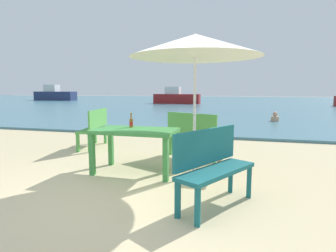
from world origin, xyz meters
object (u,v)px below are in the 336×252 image
(side_table_wood, at_px, (219,154))
(bench_teal_center, at_px, (212,163))
(patio_umbrella, at_px, (195,46))
(bench_green_right, at_px, (193,132))
(swimmer_person, at_px, (275,117))
(boat_tanker, at_px, (176,98))
(beer_bottle_amber, at_px, (131,122))
(picnic_table_green, at_px, (135,135))
(bench_green_left, at_px, (95,126))
(boat_cargo_ship, at_px, (55,95))

(side_table_wood, xyz_separation_m, bench_teal_center, (0.02, -1.30, 0.19))
(patio_umbrella, distance_m, bench_green_right, 2.00)
(swimmer_person, relative_size, boat_tanker, 0.09)
(bench_teal_center, distance_m, bench_green_right, 2.45)
(beer_bottle_amber, bearing_deg, picnic_table_green, -52.12)
(patio_umbrella, bearing_deg, swimmer_person, 76.00)
(bench_green_left, height_order, boat_tanker, boat_tanker)
(boat_tanker, distance_m, boat_cargo_ship, 17.69)
(patio_umbrella, xyz_separation_m, bench_teal_center, (0.43, -1.14, -1.58))
(bench_green_left, relative_size, swimmer_person, 3.03)
(beer_bottle_amber, height_order, boat_tanker, boat_tanker)
(bench_teal_center, relative_size, boat_tanker, 0.27)
(bench_green_left, xyz_separation_m, bench_green_right, (2.53, -0.39, 0.00))
(bench_teal_center, xyz_separation_m, bench_green_right, (-0.66, 2.36, 0.00))
(boat_cargo_ship, bearing_deg, boat_tanker, -13.79)
(beer_bottle_amber, bearing_deg, side_table_wood, 2.07)
(side_table_wood, distance_m, swimmer_person, 8.31)
(side_table_wood, relative_size, bench_green_left, 0.43)
(patio_umbrella, xyz_separation_m, boat_cargo_ship, (-22.91, 26.46, -1.32))
(side_table_wood, bearing_deg, bench_green_left, 155.45)
(beer_bottle_amber, height_order, bench_green_left, beer_bottle_amber)
(bench_green_right, bearing_deg, beer_bottle_amber, -129.80)
(boat_tanker, bearing_deg, picnic_table_green, -78.06)
(beer_bottle_amber, distance_m, boat_tanker, 22.60)
(side_table_wood, bearing_deg, bench_green_right, 121.05)
(side_table_wood, bearing_deg, boat_tanker, 105.52)
(patio_umbrella, distance_m, side_table_wood, 1.82)
(side_table_wood, bearing_deg, patio_umbrella, -158.34)
(bench_green_left, distance_m, boat_tanker, 20.84)
(beer_bottle_amber, height_order, bench_green_right, beer_bottle_amber)
(bench_teal_center, bearing_deg, bench_green_right, 105.65)
(picnic_table_green, height_order, bench_teal_center, bench_teal_center)
(beer_bottle_amber, relative_size, bench_teal_center, 0.22)
(beer_bottle_amber, distance_m, bench_green_right, 1.48)
(side_table_wood, relative_size, bench_green_right, 0.43)
(bench_green_right, height_order, swimmer_person, bench_green_right)
(side_table_wood, distance_m, bench_teal_center, 1.32)
(bench_green_left, bearing_deg, boat_tanker, 98.17)
(picnic_table_green, distance_m, bench_teal_center, 1.78)
(beer_bottle_amber, distance_m, bench_green_left, 2.22)
(picnic_table_green, xyz_separation_m, bench_green_left, (-1.76, 1.70, -0.11))
(boat_tanker, bearing_deg, bench_teal_center, -75.24)
(bench_green_left, bearing_deg, bench_green_right, -8.79)
(beer_bottle_amber, distance_m, swimmer_person, 8.84)
(picnic_table_green, distance_m, patio_umbrella, 1.78)
(side_table_wood, xyz_separation_m, bench_green_right, (-0.64, 1.06, 0.19))
(bench_teal_center, xyz_separation_m, boat_cargo_ship, (-23.34, 27.60, 0.25))
(patio_umbrella, height_order, swimmer_person, patio_umbrella)
(bench_green_right, bearing_deg, bench_green_left, 171.21)
(bench_green_left, bearing_deg, side_table_wood, -24.55)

